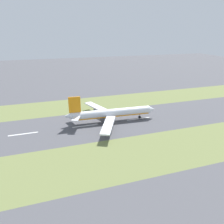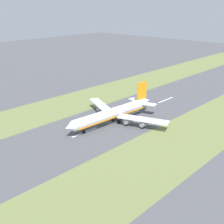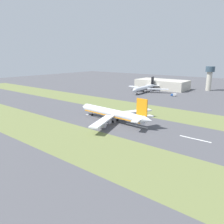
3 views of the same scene
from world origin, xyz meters
The scene contains 7 objects.
ground_plane centered at (0.00, 0.00, 0.00)m, with size 800.00×800.00×0.00m, color #4C4C51.
grass_median_west centered at (-45.00, 0.00, 0.00)m, with size 40.00×600.00×0.01m, color olive.
grass_median_east centered at (45.00, 0.00, 0.00)m, with size 40.00×600.00×0.01m, color olive.
centreline_dash_near centered at (0.00, -60.10, 0.01)m, with size 1.20×18.00×0.01m, color silver.
centreline_dash_mid centered at (0.00, -20.10, 0.01)m, with size 1.20×18.00×0.01m, color silver.
centreline_dash_far centered at (0.00, 19.90, 0.01)m, with size 1.20×18.00×0.01m, color silver.
airplane_main_jet centered at (-2.19, -2.01, 6.02)m, with size 64.02×67.21×20.20m.
Camera 1 is at (135.73, -46.14, 61.28)m, focal length 35.00 mm.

